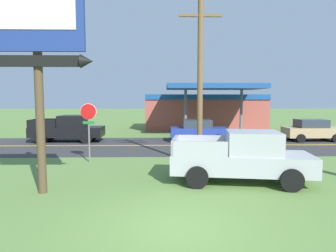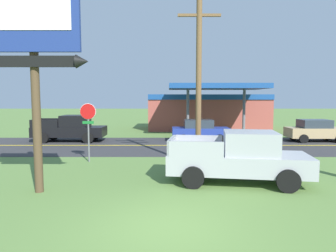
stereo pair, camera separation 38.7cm
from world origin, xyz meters
name	(u,v)px [view 1 (the left image)]	position (x,y,z in m)	size (l,w,h in m)	color
ground_plane	(175,228)	(0.00, 0.00, 0.00)	(180.00, 180.00, 0.00)	#5B7F3D
road_asphalt	(166,145)	(0.00, 13.00, 0.01)	(140.00, 8.00, 0.02)	#333335
road_centre_line	(166,145)	(0.00, 13.00, 0.02)	(126.00, 0.20, 0.01)	gold
motel_sign	(38,45)	(-4.30, 2.74, 4.89)	(3.43, 0.54, 6.96)	brown
stop_sign	(89,122)	(-3.96, 7.77, 2.03)	(0.80, 0.08, 2.95)	slate
utility_pole	(200,71)	(1.46, 6.81, 4.46)	(2.18, 0.26, 8.26)	brown
gas_station	(204,111)	(4.14, 24.02, 1.94)	(12.00, 11.50, 4.40)	#A84C42
pickup_silver_parked_on_lawn	(242,157)	(2.73, 4.00, 0.96)	(5.43, 2.80, 1.96)	#A8AAAF
pickup_black_on_road	(68,129)	(-7.22, 15.00, 0.96)	(5.20, 2.24, 1.96)	black
car_blue_mid_lane	(198,130)	(2.43, 15.00, 0.83)	(4.20, 2.00, 1.64)	#233893
car_tan_far_lane	(312,130)	(11.04, 15.00, 0.83)	(4.20, 2.00, 1.64)	tan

